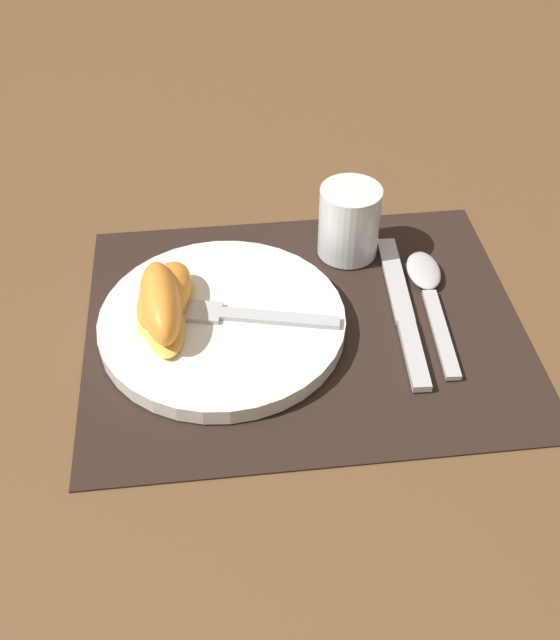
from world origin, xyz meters
The scene contains 9 objects.
ground_plane centered at (0.00, 0.00, 0.00)m, with size 3.00×3.00×0.00m, color brown.
placemat centered at (0.00, 0.00, 0.00)m, with size 0.41×0.33×0.00m.
plate centered at (-0.08, 0.00, 0.01)m, with size 0.23×0.23×0.02m.
juice_glass centered at (0.06, 0.10, 0.04)m, with size 0.06×0.06×0.08m.
knife centered at (0.10, 0.00, 0.01)m, with size 0.03×0.21×0.01m.
spoon centered at (0.13, 0.03, 0.01)m, with size 0.04×0.18×0.01m.
fork centered at (-0.07, 0.00, 0.02)m, with size 0.18×0.06×0.00m.
citrus_wedge_0 centered at (-0.13, 0.02, 0.03)m, with size 0.07×0.11×0.03m.
citrus_wedge_1 centered at (-0.13, 0.00, 0.04)m, with size 0.05×0.11×0.05m.
Camera 1 is at (-0.08, -0.51, 0.50)m, focal length 42.00 mm.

